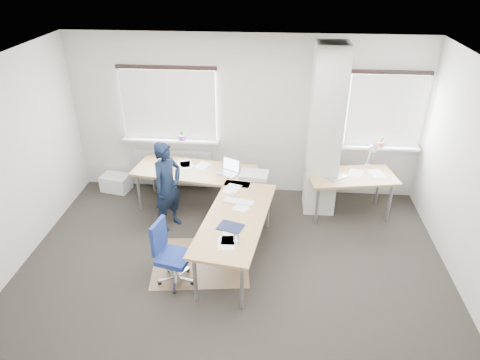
# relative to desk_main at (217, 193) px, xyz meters

# --- Properties ---
(ground) EXTENTS (6.00, 6.00, 0.00)m
(ground) POSITION_rel_desk_main_xyz_m (0.33, -1.12, -0.69)
(ground) COLOR black
(ground) RESTS_ON ground
(room_shell) EXTENTS (6.04, 5.04, 2.82)m
(room_shell) POSITION_rel_desk_main_xyz_m (0.51, -0.66, 1.05)
(room_shell) COLOR beige
(room_shell) RESTS_ON ground
(floor_mat) EXTENTS (1.47, 1.29, 0.01)m
(floor_mat) POSITION_rel_desk_main_xyz_m (-0.14, -0.78, -0.69)
(floor_mat) COLOR #846648
(floor_mat) RESTS_ON ground
(white_crate) EXTENTS (0.55, 0.43, 0.30)m
(white_crate) POSITION_rel_desk_main_xyz_m (-2.04, 1.13, -0.54)
(white_crate) COLOR white
(white_crate) RESTS_ON ground
(desk_main) EXTENTS (2.40, 2.93, 0.96)m
(desk_main) POSITION_rel_desk_main_xyz_m (0.00, 0.00, 0.00)
(desk_main) COLOR #9F7344
(desk_main) RESTS_ON ground
(desk_side) EXTENTS (1.50, 0.93, 1.22)m
(desk_side) POSITION_rel_desk_main_xyz_m (2.11, 0.69, -0.01)
(desk_side) COLOR #9F7344
(desk_side) RESTS_ON ground
(task_chair) EXTENTS (0.52, 0.50, 0.93)m
(task_chair) POSITION_rel_desk_main_xyz_m (-0.44, -1.20, -0.43)
(task_chair) COLOR navy
(task_chair) RESTS_ON ground
(person) EXTENTS (0.58, 0.64, 1.46)m
(person) POSITION_rel_desk_main_xyz_m (-0.77, 0.08, 0.04)
(person) COLOR black
(person) RESTS_ON ground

